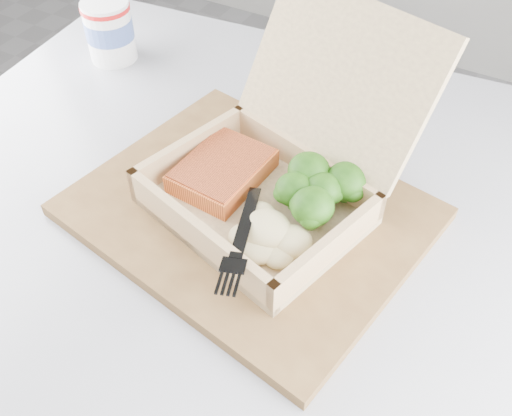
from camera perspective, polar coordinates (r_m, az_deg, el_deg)
The scene contains 9 objects.
cafe_table at distance 0.80m, azimuth -3.61°, elevation -11.19°, with size 0.93×0.93×0.75m.
serving_tray at distance 0.65m, azimuth -0.70°, elevation -0.37°, with size 0.37×0.30×0.02m, color brown.
takeout_container at distance 0.63m, azimuth 2.66°, elevation 4.74°, with size 0.29×0.31×0.19m.
salmon_fillet at distance 0.66m, azimuth -3.34°, elevation 3.73°, with size 0.08×0.11×0.02m, color orange.
broccoli_pile at distance 0.62m, azimuth 6.64°, elevation 1.28°, with size 0.11×0.11×0.04m, color #317119, non-canonical shape.
mashed_potatoes at distance 0.59m, azimuth 0.96°, elevation -2.12°, with size 0.09×0.08×0.03m, color #CEC185.
plastic_fork at distance 0.60m, azimuth -0.63°, elevation 0.22°, with size 0.07×0.17×0.02m.
paper_cup at distance 0.93m, azimuth -14.47°, elevation 16.93°, with size 0.07×0.07×0.09m.
receipt at distance 0.81m, azimuth 4.24°, elevation 9.42°, with size 0.07×0.14×0.00m, color white.
Camera 1 is at (0.72, -0.09, 1.24)m, focal length 40.00 mm.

